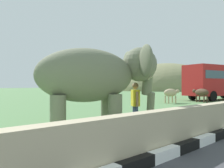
# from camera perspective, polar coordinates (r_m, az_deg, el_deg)

# --- Properties ---
(barrier_parapet) EXTENTS (28.00, 0.36, 1.00)m
(barrier_parapet) POSITION_cam_1_polar(r_m,az_deg,el_deg) (4.55, 3.92, -13.90)
(barrier_parapet) COLOR tan
(barrier_parapet) RESTS_ON ground_plane
(elephant) EXTENTS (4.01, 3.30, 2.84)m
(elephant) POSITION_cam_1_polar(r_m,az_deg,el_deg) (7.25, -3.93, 1.90)
(elephant) COLOR #6A6F56
(elephant) RESTS_ON ground_plane
(person_handler) EXTENTS (0.44, 0.58, 1.66)m
(person_handler) POSITION_cam_1_polar(r_m,az_deg,el_deg) (8.11, 5.91, -4.79)
(person_handler) COLOR navy
(person_handler) RESTS_ON ground_plane
(bus_red) EXTENTS (8.62, 4.12, 3.50)m
(bus_red) POSITION_cam_1_polar(r_m,az_deg,el_deg) (26.06, 25.30, 0.95)
(bus_red) COLOR #B21E1E
(bus_red) RESTS_ON ground_plane
(bus_white) EXTENTS (9.71, 3.29, 3.50)m
(bus_white) POSITION_cam_1_polar(r_m,az_deg,el_deg) (38.82, 25.72, 0.60)
(bus_white) COLOR silver
(bus_white) RESTS_ON ground_plane
(cow_near) EXTENTS (1.08, 1.91, 1.23)m
(cow_near) POSITION_cam_1_polar(r_m,az_deg,el_deg) (21.59, 21.59, -2.03)
(cow_near) COLOR #473323
(cow_near) RESTS_ON ground_plane
(cow_mid) EXTENTS (1.92, 0.79, 1.23)m
(cow_mid) POSITION_cam_1_polar(r_m,az_deg,el_deg) (19.91, 14.61, -2.20)
(cow_mid) COLOR tan
(cow_mid) RESTS_ON ground_plane
(hill_east) EXTENTS (33.28, 26.62, 15.39)m
(hill_east) POSITION_cam_1_polar(r_m,az_deg,el_deg) (67.59, 13.87, -1.49)
(hill_east) COLOR #767751
(hill_east) RESTS_ON ground_plane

